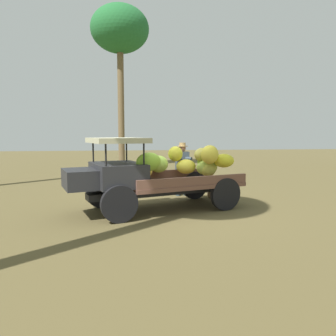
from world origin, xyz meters
TOP-DOWN VIEW (x-y plane):
  - ground_plane at (0.00, 0.00)m, footprint 60.00×60.00m
  - truck at (0.39, 0.21)m, footprint 4.66×2.80m
  - farmer at (-0.68, -1.56)m, footprint 0.52×0.48m
  - wooden_crate at (-1.67, -1.30)m, footprint 0.53×0.53m
  - forest_tree_5 at (1.31, -10.55)m, footprint 3.27×3.27m

SIDE VIEW (x-z plane):
  - ground_plane at x=0.00m, z-range 0.00..0.00m
  - wooden_crate at x=-1.67m, z-range 0.00..0.37m
  - truck at x=0.39m, z-range 0.00..1.86m
  - farmer at x=-0.68m, z-range 0.12..1.80m
  - forest_tree_5 at x=1.31m, z-range 3.11..12.22m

